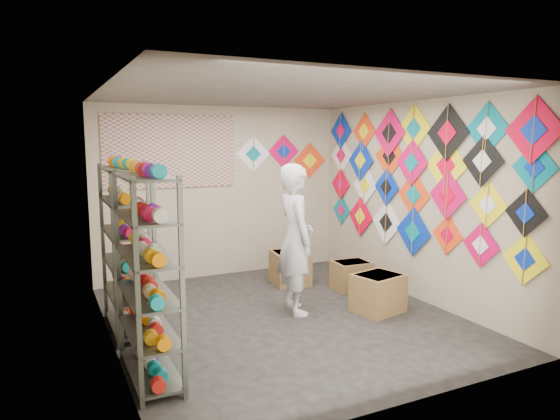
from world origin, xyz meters
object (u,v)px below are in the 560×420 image
carton_a (378,293)px  carton_c (290,268)px  shopkeeper (295,239)px  carton_b (351,276)px  shelf_rack_front (148,277)px  shelf_rack_back (125,249)px

carton_a → carton_c: (-0.44, 1.60, 0.00)m
shopkeeper → carton_b: shopkeeper is taller
carton_c → shelf_rack_front: bearing=-132.6°
shelf_rack_front → carton_c: size_ratio=3.39×
carton_c → carton_b: bearing=-38.2°
shelf_rack_front → shelf_rack_back: (0.00, 1.30, 0.00)m
shelf_rack_front → carton_c: 3.39m
shopkeeper → carton_b: size_ratio=3.69×
shelf_rack_back → carton_a: bearing=-14.4°
shelf_rack_front → shelf_rack_back: 1.30m
shopkeeper → carton_c: size_ratio=3.37×
carton_a → carton_b: (0.22, 0.93, -0.03)m
shelf_rack_back → shopkeeper: 2.04m
shelf_rack_front → carton_b: (3.19, 1.47, -0.74)m
carton_c → shopkeeper: bearing=-106.7°
shelf_rack_back → carton_c: 2.75m
shopkeeper → shelf_rack_back: bearing=89.5°
carton_b → shelf_rack_back: bearing=-173.1°
carton_a → carton_c: 1.66m
shelf_rack_front → carton_b: 3.59m
carton_a → carton_c: size_ratio=1.04×
shelf_rack_back → shopkeeper: shelf_rack_back is taller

